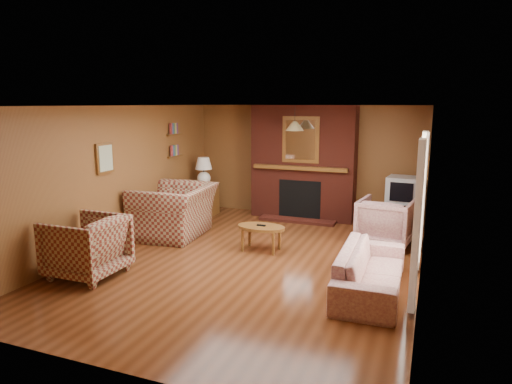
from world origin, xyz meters
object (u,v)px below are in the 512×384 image
at_px(floral_sofa, 371,270).
at_px(floral_armchair, 386,222).
at_px(plaid_loveseat, 174,211).
at_px(crt_tv, 402,190).
at_px(fireplace, 303,163).
at_px(plaid_armchair, 86,246).
at_px(table_lamp, 204,170).
at_px(tv_stand, 401,216).
at_px(coffee_table, 261,229).
at_px(side_table, 204,200).

distance_m(floral_sofa, floral_armchair, 2.16).
bearing_deg(plaid_loveseat, crt_tv, 111.75).
bearing_deg(plaid_loveseat, fireplace, 134.43).
bearing_deg(floral_sofa, crt_tv, -3.78).
relative_size(floral_armchair, crt_tv, 1.48).
bearing_deg(floral_armchair, plaid_armchair, 46.73).
xyz_separation_m(fireplace, table_lamp, (-2.10, -0.53, -0.17)).
xyz_separation_m(floral_sofa, table_lamp, (-4.00, 2.96, 0.72)).
bearing_deg(plaid_loveseat, table_lamp, -176.90).
distance_m(floral_armchair, crt_tv, 1.22).
bearing_deg(floral_armchair, plaid_loveseat, 20.87).
xyz_separation_m(plaid_armchair, crt_tv, (4.00, 4.22, 0.35)).
xyz_separation_m(tv_stand, crt_tv, (0.00, -0.01, 0.52)).
bearing_deg(coffee_table, crt_tv, 47.26).
bearing_deg(floral_sofa, plaid_loveseat, 69.69).
height_order(floral_armchair, tv_stand, floral_armchair).
xyz_separation_m(plaid_armchair, coffee_table, (1.92, 1.97, -0.07)).
relative_size(fireplace, tv_stand, 4.52).
relative_size(fireplace, plaid_loveseat, 1.65).
relative_size(plaid_loveseat, coffee_table, 1.78).
height_order(fireplace, plaid_armchair, fireplace).
bearing_deg(plaid_armchair, plaid_loveseat, 177.32).
xyz_separation_m(floral_armchair, coffee_table, (-1.90, -1.10, -0.04)).
distance_m(fireplace, side_table, 2.33).
xyz_separation_m(fireplace, crt_tv, (2.05, -0.19, -0.39)).
distance_m(plaid_loveseat, tv_stand, 4.39).
xyz_separation_m(floral_armchair, tv_stand, (0.18, 1.16, -0.14)).
distance_m(plaid_loveseat, floral_sofa, 3.97).
distance_m(plaid_loveseat, crt_tv, 4.40).
height_order(plaid_loveseat, crt_tv, crt_tv).
distance_m(floral_armchair, tv_stand, 1.18).
xyz_separation_m(coffee_table, table_lamp, (-2.07, 1.91, 0.64)).
height_order(plaid_armchair, floral_sofa, plaid_armchair).
relative_size(floral_armchair, coffee_table, 1.11).
height_order(plaid_loveseat, tv_stand, plaid_loveseat).
xyz_separation_m(floral_armchair, side_table, (-3.97, 0.81, -0.08)).
xyz_separation_m(fireplace, plaid_loveseat, (-1.85, -2.20, -0.71)).
relative_size(fireplace, side_table, 3.58).
height_order(plaid_armchair, tv_stand, plaid_armchair).
bearing_deg(tv_stand, table_lamp, -170.92).
bearing_deg(table_lamp, side_table, 90.00).
xyz_separation_m(plaid_armchair, floral_sofa, (3.85, 0.92, -0.15)).
bearing_deg(table_lamp, fireplace, 14.29).
relative_size(side_table, tv_stand, 1.26).
height_order(table_lamp, crt_tv, table_lamp).
distance_m(floral_armchair, side_table, 4.05).
bearing_deg(side_table, plaid_loveseat, -81.44).
bearing_deg(tv_stand, floral_sofa, -88.33).
height_order(plaid_loveseat, table_lamp, table_lamp).
bearing_deg(plaid_loveseat, coffee_table, 76.73).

